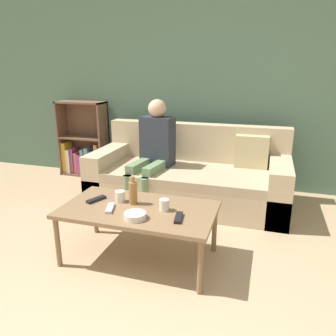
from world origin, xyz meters
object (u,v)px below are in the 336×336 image
at_px(bookshelf, 84,148).
at_px(tv_remote_0, 179,218).
at_px(couch, 190,178).
at_px(coffee_table, 139,212).
at_px(cup_far, 120,196).
at_px(tv_remote_2, 110,208).
at_px(snack_bowl, 135,216).
at_px(cup_near, 164,205).
at_px(person_adult, 154,145).
at_px(bottle, 133,192).
at_px(tv_remote_1, 96,199).

relative_size(bookshelf, tv_remote_0, 5.91).
height_order(couch, tv_remote_0, couch).
relative_size(coffee_table, cup_far, 13.21).
height_order(couch, tv_remote_2, couch).
bearing_deg(coffee_table, tv_remote_0, -15.64).
distance_m(cup_far, snack_bowl, 0.35).
xyz_separation_m(cup_near, cup_far, (-0.39, 0.06, 0.00)).
bearing_deg(person_adult, couch, 21.03).
distance_m(couch, tv_remote_2, 1.43).
bearing_deg(bookshelf, tv_remote_0, -45.00).
xyz_separation_m(couch, cup_near, (0.10, -1.28, 0.21)).
xyz_separation_m(coffee_table, bottle, (-0.07, 0.06, 0.13)).
bearing_deg(tv_remote_1, couch, 92.80).
height_order(person_adult, bottle, person_adult).
bearing_deg(coffee_table, cup_far, 158.73).
distance_m(tv_remote_0, tv_remote_2, 0.54).
relative_size(couch, tv_remote_2, 12.19).
bearing_deg(snack_bowl, bookshelf, 128.99).
relative_size(cup_far, bottle, 0.40).
distance_m(tv_remote_1, bottle, 0.32).
bearing_deg(couch, bottle, -97.77).
bearing_deg(snack_bowl, person_adult, 104.00).
bearing_deg(tv_remote_0, cup_near, 133.12).
xyz_separation_m(person_adult, snack_bowl, (0.34, -1.38, -0.19)).
height_order(couch, snack_bowl, couch).
bearing_deg(coffee_table, cup_near, 4.39).
bearing_deg(bottle, person_adult, 101.27).
distance_m(tv_remote_0, tv_remote_1, 0.74).
relative_size(couch, bottle, 9.56).
distance_m(tv_remote_0, snack_bowl, 0.31).
relative_size(couch, cup_near, 24.40).
xyz_separation_m(cup_far, bottle, (0.12, -0.01, 0.05)).
height_order(cup_far, snack_bowl, cup_far).
bearing_deg(bottle, coffee_table, -42.84).
distance_m(coffee_table, cup_far, 0.22).
height_order(tv_remote_0, bottle, bottle).
xyz_separation_m(person_adult, tv_remote_0, (0.64, -1.30, -0.20)).
xyz_separation_m(person_adult, cup_near, (0.50, -1.19, -0.17)).
relative_size(person_adult, tv_remote_1, 6.52).
bearing_deg(person_adult, tv_remote_2, -77.55).
xyz_separation_m(couch, tv_remote_1, (-0.48, -1.26, 0.17)).
bearing_deg(snack_bowl, cup_far, 132.92).
xyz_separation_m(coffee_table, snack_bowl, (0.05, -0.18, 0.06)).
bearing_deg(tv_remote_1, coffee_table, 18.82).
height_order(tv_remote_0, snack_bowl, snack_bowl).
distance_m(person_adult, tv_remote_0, 1.46).
bearing_deg(tv_remote_1, tv_remote_2, -10.28).
distance_m(bookshelf, cup_near, 2.53).
xyz_separation_m(couch, cup_far, (-0.29, -1.22, 0.21)).
xyz_separation_m(coffee_table, tv_remote_0, (0.35, -0.10, 0.05)).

